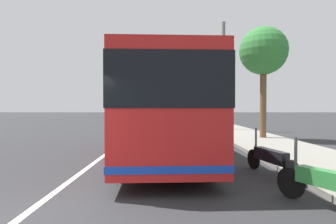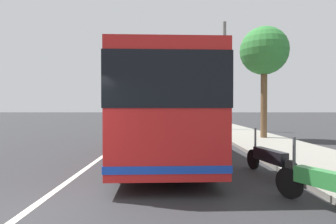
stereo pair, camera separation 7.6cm
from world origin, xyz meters
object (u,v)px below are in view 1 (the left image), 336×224
at_px(motorcycle_nearest_curb, 327,185).
at_px(motorcycle_by_tree, 270,159).
at_px(coach_bus, 163,106).
at_px(car_oncoming, 170,116).
at_px(car_far_distant, 141,114).
at_px(roadside_tree_mid_block, 263,52).
at_px(utility_pole, 223,77).

distance_m(motorcycle_nearest_curb, motorcycle_by_tree, 2.54).
bearing_deg(motorcycle_by_tree, motorcycle_nearest_curb, 168.92).
relative_size(coach_bus, car_oncoming, 2.36).
distance_m(motorcycle_nearest_curb, car_oncoming, 35.39).
bearing_deg(car_far_distant, coach_bus, 9.56).
bearing_deg(roadside_tree_mid_block, motorcycle_by_tree, 162.24).
relative_size(car_far_distant, roadside_tree_mid_block, 0.72).
height_order(motorcycle_nearest_curb, utility_pole, utility_pole).
relative_size(motorcycle_by_tree, utility_pole, 0.26).
bearing_deg(coach_bus, car_oncoming, -3.62).
bearing_deg(roadside_tree_mid_block, car_far_distant, 17.54).
bearing_deg(car_far_distant, motorcycle_by_tree, 13.15).
relative_size(motorcycle_nearest_curb, car_oncoming, 0.45).
xyz_separation_m(coach_bus, motorcycle_nearest_curb, (-5.58, -3.06, -1.46)).
distance_m(motorcycle_by_tree, car_far_distant, 41.30).
relative_size(coach_bus, motorcycle_nearest_curb, 5.19).
relative_size(motorcycle_by_tree, car_far_distant, 0.49).
bearing_deg(coach_bus, utility_pole, -24.50).
bearing_deg(motorcycle_nearest_curb, car_far_distant, -17.56).
relative_size(motorcycle_nearest_curb, utility_pole, 0.23).
distance_m(coach_bus, roadside_tree_mid_block, 8.42).
bearing_deg(roadside_tree_mid_block, utility_pole, 9.68).
bearing_deg(coach_bus, motorcycle_by_tree, -138.37).
height_order(motorcycle_by_tree, car_oncoming, car_oncoming).
height_order(coach_bus, motorcycle_by_tree, coach_bus).
bearing_deg(motorcycle_by_tree, coach_bus, 31.36).
distance_m(coach_bus, motorcycle_nearest_curb, 6.53).
bearing_deg(motorcycle_nearest_curb, motorcycle_by_tree, -25.59).
bearing_deg(motorcycle_nearest_curb, car_oncoming, -23.30).
xyz_separation_m(car_oncoming, car_far_distant, (7.87, 4.97, 0.01)).
xyz_separation_m(motorcycle_nearest_curb, motorcycle_by_tree, (2.54, 0.08, 0.00)).
xyz_separation_m(coach_bus, roadside_tree_mid_block, (5.39, -5.67, 3.11)).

